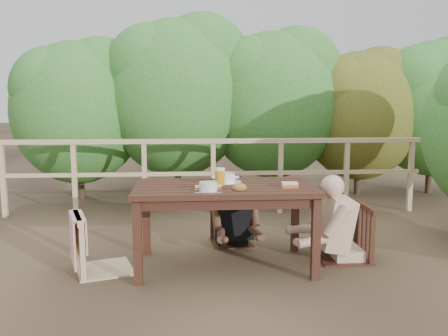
{
  "coord_description": "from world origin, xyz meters",
  "views": [
    {
      "loc": [
        -0.3,
        -4.1,
        1.49
      ],
      "look_at": [
        0.0,
        0.05,
        0.9
      ],
      "focal_mm": 37.51,
      "sensor_mm": 36.0,
      "label": 1
    }
  ],
  "objects": [
    {
      "name": "soup_near",
      "position": [
        -0.15,
        -0.25,
        0.78
      ],
      "size": [
        0.26,
        0.26,
        0.09
      ],
      "primitive_type": "cylinder",
      "color": "white",
      "rests_on": "table"
    },
    {
      "name": "railing",
      "position": [
        0.0,
        2.0,
        0.51
      ],
      "size": [
        5.6,
        0.1,
        1.01
      ],
      "primitive_type": "cube",
      "color": "tan",
      "rests_on": "ground"
    },
    {
      "name": "hedge_row",
      "position": [
        0.4,
        3.2,
        1.9
      ],
      "size": [
        6.6,
        1.6,
        3.8
      ],
      "primitive_type": null,
      "color": "#336A2A",
      "rests_on": "ground"
    },
    {
      "name": "butter_tub",
      "position": [
        0.56,
        -0.15,
        0.77
      ],
      "size": [
        0.14,
        0.11,
        0.06
      ],
      "primitive_type": "cube",
      "rotation": [
        0.0,
        0.0,
        -0.06
      ],
      "color": "white",
      "rests_on": "table"
    },
    {
      "name": "chair_left",
      "position": [
        -1.08,
        -0.03,
        0.5
      ],
      "size": [
        0.62,
        0.62,
        0.99
      ],
      "primitive_type": "cube",
      "rotation": [
        0.0,
        0.0,
        1.89
      ],
      "color": "tan",
      "rests_on": "ground"
    },
    {
      "name": "chair_far",
      "position": [
        0.12,
        0.68,
        0.42
      ],
      "size": [
        0.46,
        0.46,
        0.83
      ],
      "primitive_type": "cube",
      "rotation": [
        0.0,
        0.0,
        0.11
      ],
      "color": "#331912",
      "rests_on": "ground"
    },
    {
      "name": "bread_roll",
      "position": [
        0.11,
        -0.25,
        0.77
      ],
      "size": [
        0.12,
        0.1,
        0.07
      ],
      "primitive_type": "ellipsoid",
      "color": "#976029",
      "rests_on": "table"
    },
    {
      "name": "tumbler",
      "position": [
        0.12,
        -0.24,
        0.77
      ],
      "size": [
        0.06,
        0.06,
        0.07
      ],
      "primitive_type": "cylinder",
      "color": "white",
      "rests_on": "table"
    },
    {
      "name": "woman",
      "position": [
        0.12,
        0.7,
        0.58
      ],
      "size": [
        0.53,
        0.62,
        1.16
      ],
      "primitive_type": null,
      "rotation": [
        0.0,
        0.0,
        3.25
      ],
      "color": "black",
      "rests_on": "ground"
    },
    {
      "name": "soup_far",
      "position": [
        0.03,
        0.17,
        0.79
      ],
      "size": [
        0.29,
        0.29,
        0.1
      ],
      "primitive_type": "cylinder",
      "color": "white",
      "rests_on": "table"
    },
    {
      "name": "chair_right",
      "position": [
        1.14,
        0.13,
        0.49
      ],
      "size": [
        0.49,
        0.49,
        0.99
      ],
      "primitive_type": "cube",
      "rotation": [
        0.0,
        0.0,
        -1.58
      ],
      "color": "#331912",
      "rests_on": "ground"
    },
    {
      "name": "table",
      "position": [
        0.0,
        0.0,
        0.37
      ],
      "size": [
        1.59,
        0.9,
        0.74
      ],
      "primitive_type": "cube",
      "color": "#331912",
      "rests_on": "ground"
    },
    {
      "name": "ground",
      "position": [
        0.0,
        0.0,
        0.0
      ],
      "size": [
        60.0,
        60.0,
        0.0
      ],
      "primitive_type": "plane",
      "color": "brown",
      "rests_on": "ground"
    },
    {
      "name": "beer_glass",
      "position": [
        -0.04,
        -0.04,
        0.82
      ],
      "size": [
        0.09,
        0.09,
        0.18
      ],
      "primitive_type": "cylinder",
      "color": "orange",
      "rests_on": "table"
    },
    {
      "name": "diner_right",
      "position": [
        1.17,
        0.13,
        0.67
      ],
      "size": [
        0.67,
        0.54,
        1.34
      ],
      "primitive_type": null,
      "rotation": [
        0.0,
        0.0,
        1.56
      ],
      "color": "#D1AD8F",
      "rests_on": "ground"
    }
  ]
}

